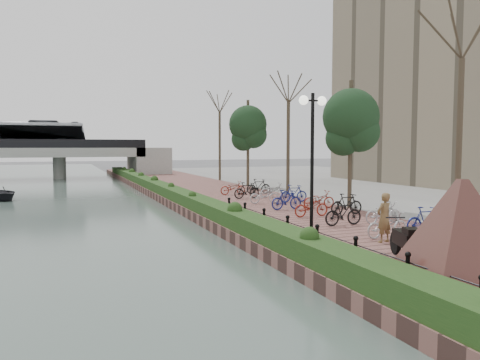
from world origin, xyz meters
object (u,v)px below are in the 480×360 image
lamppost (312,134)px  granite_monument (461,233)px  motorcycle (405,240)px  pedestrian (384,218)px

lamppost → granite_monument: bearing=-86.9°
lamppost → motorcycle: (0.85, -3.66, -3.00)m
lamppost → pedestrian: lamppost is taller
motorcycle → pedestrian: pedestrian is taller
lamppost → motorcycle: lamppost is taller
granite_monument → motorcycle: (0.53, 2.43, -0.67)m
granite_monument → motorcycle: 2.57m
granite_monument → pedestrian: 4.90m
motorcycle → pedestrian: bearing=85.8°
lamppost → motorcycle: bearing=-76.9°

